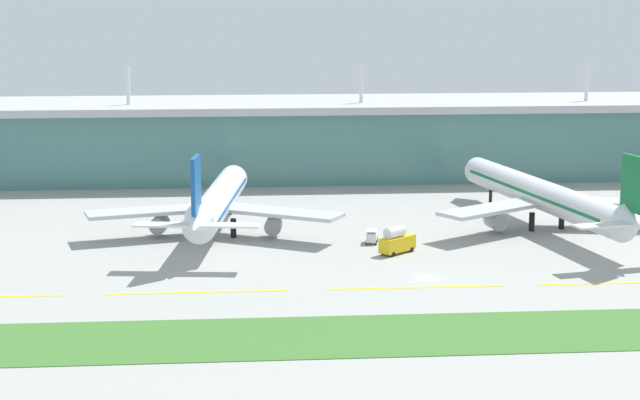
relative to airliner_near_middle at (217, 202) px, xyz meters
name	(u,v)px	position (x,y,z in m)	size (l,w,h in m)	color
ground_plane	(428,278)	(34.31, -33.62, -6.44)	(600.00, 600.00, 0.00)	#9E9E99
terminal_building	(358,137)	(34.31, 64.65, 3.26)	(288.00, 34.00, 28.01)	slate
airliner_near_middle	(217,202)	(0.00, 0.00, 0.00)	(48.43, 58.59, 18.90)	white
airliner_far_middle	(544,196)	(63.41, 1.22, 0.01)	(47.83, 70.27, 18.90)	silver
taxiway_stripe_mid_west	(197,292)	(-2.69, -39.16, -6.42)	(28.00, 0.70, 0.04)	yellow
taxiway_stripe_centre	(415,288)	(31.31, -39.16, -6.42)	(28.00, 0.70, 0.04)	yellow
taxiway_stripe_mid_east	(626,283)	(65.31, -39.16, -6.42)	(28.00, 0.70, 0.04)	yellow
grass_verge	(465,333)	(34.31, -62.25, -6.39)	(300.00, 18.00, 0.10)	#3D702D
baggage_cart	(372,236)	(28.42, -8.66, -5.18)	(2.62, 3.89, 2.48)	silver
fuel_truck	(397,241)	(31.76, -16.83, -4.18)	(7.15, 6.68, 4.95)	gold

